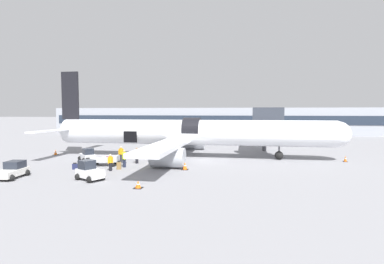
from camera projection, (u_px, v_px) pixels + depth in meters
ground_plane at (201, 160)px, 35.34m from camera, size 500.00×500.00×0.00m
terminal_strip at (225, 121)px, 78.47m from camera, size 91.58×8.90×6.67m
jet_bridge_stub at (265, 120)px, 42.61m from camera, size 3.80×12.92×6.27m
airplane at (187, 133)px, 37.54m from camera, size 37.49×29.90×11.03m
baggage_tug_lead at (12, 171)px, 25.95m from camera, size 2.23×3.41×1.42m
baggage_tug_mid at (89, 172)px, 25.17m from camera, size 2.83×2.39×1.65m
baggage_tug_rear at (87, 156)px, 34.56m from camera, size 2.57×2.53×1.55m
baggage_cart_loading at (106, 161)px, 31.87m from camera, size 3.78×2.42×1.03m
ground_crew_loader_a at (137, 155)px, 33.13m from camera, size 0.57×0.56×1.77m
ground_crew_loader_b at (121, 154)px, 34.08m from camera, size 0.63×0.51×1.81m
ground_crew_driver at (110, 162)px, 28.95m from camera, size 0.52×0.53×1.65m
ground_crew_supervisor at (124, 158)px, 30.87m from camera, size 0.56×0.60×1.79m
suitcase_on_tarmac_upright at (75, 167)px, 29.75m from camera, size 0.55×0.36×0.68m
suitcase_on_tarmac_spare at (119, 166)px, 29.77m from camera, size 0.47×0.34×0.85m
safety_cone_nose at (345, 159)px, 34.29m from camera, size 0.46×0.46×0.70m
safety_cone_engine_left at (138, 185)px, 22.47m from camera, size 0.65×0.65×0.58m
safety_cone_wingtip at (185, 166)px, 29.61m from camera, size 0.64×0.64×0.76m
safety_cone_tail at (56, 152)px, 39.67m from camera, size 0.59×0.59×0.69m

